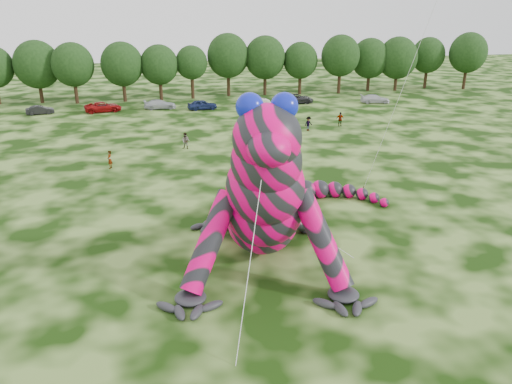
{
  "coord_description": "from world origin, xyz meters",
  "views": [
    {
      "loc": [
        -6.82,
        -27.64,
        14.49
      ],
      "look_at": [
        -0.71,
        -0.06,
        4.0
      ],
      "focal_mm": 35.0,
      "sensor_mm": 36.0,
      "label": 1
    }
  ],
  "objects_px": {
    "tree_17": "(467,61)",
    "car_7": "(375,99)",
    "tree_6": "(74,73)",
    "car_1": "(40,110)",
    "tree_11": "(265,66)",
    "car_5": "(255,101)",
    "tree_16": "(427,63)",
    "car_2": "(103,107)",
    "spectator_5": "(254,163)",
    "tree_7": "(123,72)",
    "spectator_3": "(340,119)",
    "spectator_0": "(110,160)",
    "tree_12": "(300,68)",
    "tree_13": "(340,64)",
    "car_6": "(297,99)",
    "inflatable_gecko": "(261,166)",
    "tree_8": "(160,73)",
    "car_4": "(202,105)",
    "car_3": "(160,104)",
    "tree_9": "(192,72)",
    "tree_15": "(397,64)",
    "tree_5": "(38,72)",
    "tree_14": "(369,65)",
    "spectator_2": "(309,124)",
    "tree_10": "(228,65)",
    "spectator_1": "(186,141)"
  },
  "relations": [
    {
      "from": "tree_14",
      "to": "tree_8",
      "type": "bearing_deg",
      "value": -177.36
    },
    {
      "from": "tree_6",
      "to": "car_1",
      "type": "bearing_deg",
      "value": -117.52
    },
    {
      "from": "tree_8",
      "to": "tree_11",
      "type": "distance_m",
      "value": 18.05
    },
    {
      "from": "tree_6",
      "to": "tree_16",
      "type": "relative_size",
      "value": 1.01
    },
    {
      "from": "tree_17",
      "to": "car_6",
      "type": "xyz_separation_m",
      "value": [
        -34.97,
        -7.43,
        -4.42
      ]
    },
    {
      "from": "car_4",
      "to": "spectator_0",
      "type": "xyz_separation_m",
      "value": [
        -12.04,
        -27.24,
        0.12
      ]
    },
    {
      "from": "tree_10",
      "to": "car_5",
      "type": "height_order",
      "value": "tree_10"
    },
    {
      "from": "tree_13",
      "to": "car_2",
      "type": "bearing_deg",
      "value": -167.92
    },
    {
      "from": "tree_16",
      "to": "car_4",
      "type": "bearing_deg",
      "value": -164.43
    },
    {
      "from": "spectator_1",
      "to": "car_3",
      "type": "bearing_deg",
      "value": 120.52
    },
    {
      "from": "car_7",
      "to": "tree_6",
      "type": "bearing_deg",
      "value": 89.84
    },
    {
      "from": "tree_10",
      "to": "tree_17",
      "type": "bearing_deg",
      "value": -2.46
    },
    {
      "from": "spectator_2",
      "to": "tree_16",
      "type": "bearing_deg",
      "value": 16.8
    },
    {
      "from": "tree_6",
      "to": "tree_7",
      "type": "distance_m",
      "value": 7.48
    },
    {
      "from": "car_1",
      "to": "car_5",
      "type": "relative_size",
      "value": 0.84
    },
    {
      "from": "tree_12",
      "to": "tree_13",
      "type": "distance_m",
      "value": 7.17
    },
    {
      "from": "spectator_3",
      "to": "spectator_0",
      "type": "bearing_deg",
      "value": -143.96
    },
    {
      "from": "tree_7",
      "to": "car_6",
      "type": "xyz_separation_m",
      "value": [
        27.06,
        -7.57,
        -4.01
      ]
    },
    {
      "from": "tree_7",
      "to": "tree_16",
      "type": "distance_m",
      "value": 55.59
    },
    {
      "from": "car_2",
      "to": "spectator_5",
      "type": "distance_m",
      "value": 36.36
    },
    {
      "from": "car_1",
      "to": "car_6",
      "type": "height_order",
      "value": "car_6"
    },
    {
      "from": "tree_12",
      "to": "spectator_5",
      "type": "bearing_deg",
      "value": -112.55
    },
    {
      "from": "tree_17",
      "to": "car_3",
      "type": "bearing_deg",
      "value": -172.38
    },
    {
      "from": "tree_9",
      "to": "tree_11",
      "type": "bearing_deg",
      "value": 3.82
    },
    {
      "from": "tree_5",
      "to": "tree_14",
      "type": "relative_size",
      "value": 1.04
    },
    {
      "from": "tree_6",
      "to": "car_4",
      "type": "relative_size",
      "value": 2.16
    },
    {
      "from": "tree_15",
      "to": "spectator_5",
      "type": "height_order",
      "value": "tree_15"
    },
    {
      "from": "spectator_5",
      "to": "tree_15",
      "type": "bearing_deg",
      "value": -78.13
    },
    {
      "from": "tree_6",
      "to": "car_5",
      "type": "bearing_deg",
      "value": -16.56
    },
    {
      "from": "tree_16",
      "to": "car_1",
      "type": "relative_size",
      "value": 2.45
    },
    {
      "from": "inflatable_gecko",
      "to": "tree_12",
      "type": "relative_size",
      "value": 2.38
    },
    {
      "from": "tree_16",
      "to": "spectator_2",
      "type": "xyz_separation_m",
      "value": [
        -32.67,
        -28.75,
        -3.8
      ]
    },
    {
      "from": "inflatable_gecko",
      "to": "tree_8",
      "type": "xyz_separation_m",
      "value": [
        -4.07,
        56.04,
        -0.86
      ]
    },
    {
      "from": "car_4",
      "to": "tree_6",
      "type": "bearing_deg",
      "value": 56.8
    },
    {
      "from": "inflatable_gecko",
      "to": "spectator_2",
      "type": "relative_size",
      "value": 12.05
    },
    {
      "from": "spectator_3",
      "to": "car_4",
      "type": "bearing_deg",
      "value": 149.65
    },
    {
      "from": "tree_5",
      "to": "car_5",
      "type": "xyz_separation_m",
      "value": [
        33.06,
        -9.92,
        -4.15
      ]
    },
    {
      "from": "tree_17",
      "to": "car_7",
      "type": "distance_m",
      "value": 25.22
    },
    {
      "from": "car_2",
      "to": "tree_5",
      "type": "bearing_deg",
      "value": 34.4
    },
    {
      "from": "tree_9",
      "to": "tree_15",
      "type": "xyz_separation_m",
      "value": [
        37.41,
        0.43,
        0.48
      ]
    },
    {
      "from": "tree_17",
      "to": "spectator_2",
      "type": "xyz_separation_m",
      "value": [
        -39.17,
        -26.04,
        -4.26
      ]
    },
    {
      "from": "tree_11",
      "to": "car_5",
      "type": "distance_m",
      "value": 11.27
    },
    {
      "from": "tree_17",
      "to": "car_7",
      "type": "relative_size",
      "value": 2.22
    },
    {
      "from": "car_2",
      "to": "spectator_2",
      "type": "height_order",
      "value": "spectator_2"
    },
    {
      "from": "tree_12",
      "to": "car_5",
      "type": "distance_m",
      "value": 14.16
    },
    {
      "from": "tree_15",
      "to": "car_6",
      "type": "height_order",
      "value": "tree_15"
    },
    {
      "from": "tree_9",
      "to": "tree_12",
      "type": "bearing_deg",
      "value": 1.19
    },
    {
      "from": "tree_13",
      "to": "car_6",
      "type": "relative_size",
      "value": 1.94
    },
    {
      "from": "spectator_2",
      "to": "tree_14",
      "type": "bearing_deg",
      "value": 29.09
    },
    {
      "from": "spectator_0",
      "to": "tree_14",
      "type": "bearing_deg",
      "value": 146.46
    }
  ]
}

